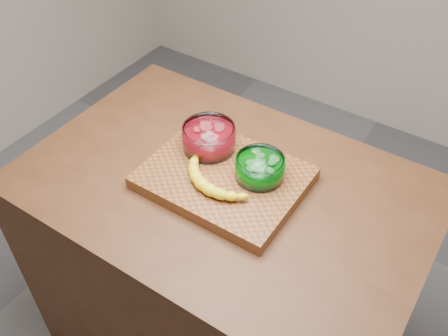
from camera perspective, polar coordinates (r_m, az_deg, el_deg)
The scene contains 6 objects.
ground at distance 2.20m, azimuth 0.00°, elevation -18.63°, with size 3.50×3.50×0.00m, color #58585C.
counter at distance 1.81m, azimuth 0.00°, elevation -11.86°, with size 1.20×0.80×0.90m, color #482815.
cutting_board at distance 1.46m, azimuth 0.00°, elevation -1.15°, with size 0.45×0.35×0.04m, color brown.
bowl_red at distance 1.50m, azimuth -1.74°, elevation 3.45°, with size 0.16×0.16×0.08m.
bowl_green at distance 1.41m, azimuth 4.13°, elevation 0.02°, with size 0.14×0.14×0.07m.
banana at distance 1.40m, azimuth -0.93°, elevation -1.12°, with size 0.26×0.16×0.04m, color yellow, non-canonical shape.
Camera 1 is at (0.58, -0.87, 1.93)m, focal length 40.00 mm.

